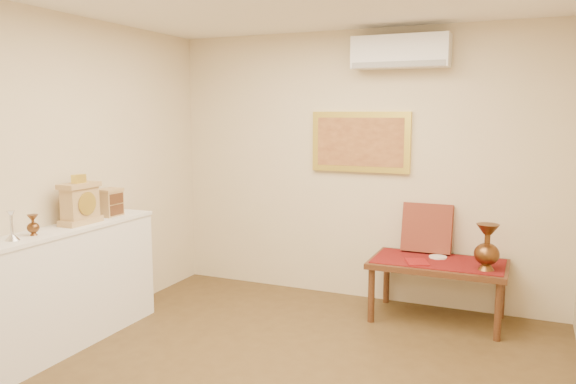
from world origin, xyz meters
The scene contains 15 objects.
wall_back centered at (0.00, 2.25, 1.35)m, with size 4.00×0.02×2.70m, color beige.
wall_left centered at (-2.00, 0.00, 1.35)m, with size 0.02×4.50×2.70m, color beige.
candlestick centered at (-1.81, -0.38, 1.09)m, with size 0.10×0.10×0.22m, color silver, non-canonical shape.
brass_urn_small centered at (-1.81, -0.20, 1.08)m, with size 0.09×0.09×0.20m, color brown, non-canonical shape.
table_cloth centered at (0.85, 1.88, 0.55)m, with size 1.14×0.59×0.01m, color maroon.
brass_urn_tall centered at (1.27, 1.74, 0.80)m, with size 0.21×0.21×0.48m, color brown, non-canonical shape.
plate centered at (0.83, 1.99, 0.56)m, with size 0.16×0.16×0.01m, color white.
menu centered at (0.68, 1.74, 0.56)m, with size 0.18×0.25×0.01m, color maroon.
cushion centered at (0.69, 2.17, 0.79)m, with size 0.47×0.10×0.47m, color #5B121A.
display_ledge centered at (-1.82, 0.00, 0.49)m, with size 0.37×2.02×0.98m.
mantel_clock centered at (-1.80, 0.28, 1.15)m, with size 0.17×0.36×0.41m.
wooden_chest centered at (-1.83, 0.67, 1.10)m, with size 0.16×0.21×0.24m.
low_table centered at (0.85, 1.88, 0.48)m, with size 1.20×0.70×0.55m.
painting centered at (0.00, 2.22, 1.60)m, with size 1.00×0.06×0.60m.
ac_unit centered at (0.40, 2.12, 2.45)m, with size 0.90×0.25×0.30m.
Camera 1 is at (1.56, -3.20, 1.88)m, focal length 35.00 mm.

